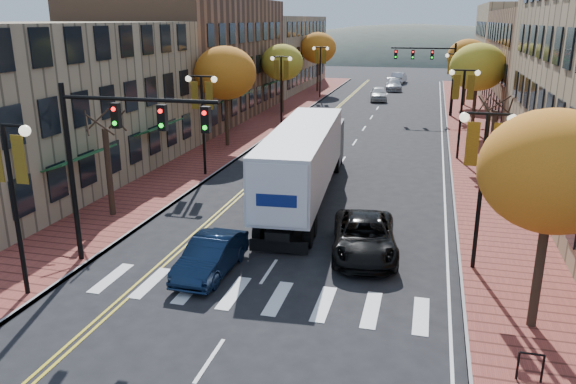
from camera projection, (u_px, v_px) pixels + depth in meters
The scene contains 30 objects.
ground at pixel (234, 325), 17.61m from camera, with size 200.00×200.00×0.00m, color black.
sidewalk_left at pixel (261, 126), 49.80m from camera, with size 4.00×85.00×0.15m, color brown.
sidewalk_right at pixel (473, 136), 45.56m from camera, with size 4.00×85.00×0.15m, color brown.
building_left_near at pixel (28, 104), 32.32m from camera, with size 12.00×22.00×9.00m, color #9E8966.
building_left_mid at pixel (190, 59), 53.32m from camera, with size 12.00×24.00×11.00m, color brown.
building_left_far at pixel (265, 53), 76.69m from camera, with size 12.00×26.00×9.50m, color #9E8966.
building_right_far at pixel (541, 49), 70.89m from camera, with size 15.00×20.00×11.00m, color #9E8966.
tree_left_a at pixel (109, 172), 26.47m from camera, with size 0.28×0.28×4.20m.
tree_left_b at pixel (225, 73), 40.34m from camera, with size 4.48×4.48×7.21m.
tree_left_c at pixel (282, 63), 55.27m from camera, with size 4.16×4.16×6.69m.
tree_left_d at pixel (318, 48), 71.78m from camera, with size 4.61×4.61×7.42m.
tree_right_a at pixel (553, 172), 15.85m from camera, with size 4.16×4.16×6.69m.
tree_right_b at pixel (492, 148), 31.50m from camera, with size 0.28×0.28×4.20m.
tree_right_c at pixel (478, 67), 45.37m from camera, with size 4.48×4.48×7.21m.
tree_right_d at pixel (468, 57), 60.23m from camera, with size 4.35×4.35×7.00m.
lamp_left_a at pixel (10, 177), 18.11m from camera, with size 1.96×0.36×6.05m.
lamp_left_b at pixel (202, 106), 32.92m from camera, with size 1.96×0.36×6.05m.
lamp_left_c at pixel (281, 77), 49.59m from camera, with size 1.96×0.36×6.05m.
lamp_left_d at pixel (320, 62), 66.26m from camera, with size 1.96×0.36×6.05m.
lamp_right_a at pixel (484, 161), 20.13m from camera, with size 1.96×0.36×6.05m.
lamp_right_b at pixel (463, 97), 36.80m from camera, with size 1.96×0.36×6.05m.
lamp_right_c at pixel (455, 72), 53.47m from camera, with size 1.96×0.36×6.05m.
traffic_mast_near at pixel (114, 142), 20.22m from camera, with size 6.10×0.35×7.00m.
traffic_mast_far at pixel (433, 65), 53.75m from camera, with size 6.10×0.34×7.00m.
semi_truck at pixel (306, 155), 29.26m from camera, with size 3.71×16.35×4.05m.
navy_sedan at pixel (211, 256), 20.98m from camera, with size 1.49×4.26×1.40m, color #0C1A33.
black_suv at pixel (364, 237), 22.66m from camera, with size 2.51×5.45×1.52m, color black.
car_far_white at pixel (379, 94), 65.60m from camera, with size 1.92×4.77×1.62m, color silver.
car_far_silver at pixel (394, 85), 74.87m from camera, with size 2.07×5.09×1.48m, color #A9AAB1.
car_far_oncoming at pixel (399, 78), 83.43m from camera, with size 1.69×4.86×1.60m, color #B2B2BA.
Camera 1 is at (5.50, -14.69, 9.19)m, focal length 35.00 mm.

